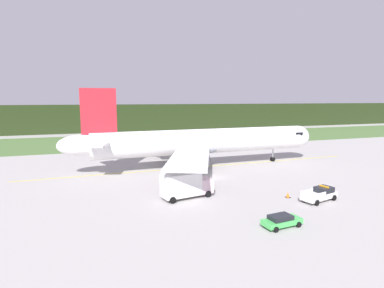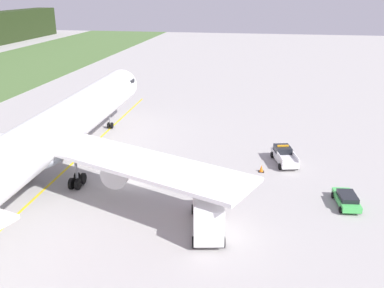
{
  "view_description": "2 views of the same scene",
  "coord_description": "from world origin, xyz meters",
  "px_view_note": "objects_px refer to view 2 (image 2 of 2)",
  "views": [
    {
      "loc": [
        -20.52,
        -48.3,
        13.43
      ],
      "look_at": [
        -0.93,
        9.52,
        4.56
      ],
      "focal_mm": 29.0,
      "sensor_mm": 36.0,
      "label": 1
    },
    {
      "loc": [
        -40.21,
        -13.6,
        19.69
      ],
      "look_at": [
        4.2,
        -5.74,
        3.21
      ],
      "focal_mm": 40.3,
      "sensor_mm": 36.0,
      "label": 2
    }
  ],
  "objects_px": {
    "catering_truck": "(207,211)",
    "staff_car": "(347,199)",
    "ops_pickup_truck": "(284,155)",
    "apron_cone": "(261,169)",
    "airliner": "(54,133)"
  },
  "relations": [
    {
      "from": "airliner",
      "to": "staff_car",
      "type": "relative_size",
      "value": 11.62
    },
    {
      "from": "catering_truck",
      "to": "staff_car",
      "type": "bearing_deg",
      "value": -61.65
    },
    {
      "from": "staff_car",
      "to": "apron_cone",
      "type": "xyz_separation_m",
      "value": [
        6.72,
        8.19,
        -0.32
      ]
    },
    {
      "from": "airliner",
      "to": "ops_pickup_truck",
      "type": "bearing_deg",
      "value": -71.68
    },
    {
      "from": "airliner",
      "to": "staff_car",
      "type": "xyz_separation_m",
      "value": [
        -1.77,
        -30.27,
        -4.32
      ]
    },
    {
      "from": "ops_pickup_truck",
      "to": "staff_car",
      "type": "height_order",
      "value": "ops_pickup_truck"
    },
    {
      "from": "catering_truck",
      "to": "apron_cone",
      "type": "distance_m",
      "value": 14.17
    },
    {
      "from": "catering_truck",
      "to": "apron_cone",
      "type": "xyz_separation_m",
      "value": [
        13.44,
        -4.26,
        -1.48
      ]
    },
    {
      "from": "ops_pickup_truck",
      "to": "airliner",
      "type": "bearing_deg",
      "value": 108.32
    },
    {
      "from": "airliner",
      "to": "apron_cone",
      "type": "height_order",
      "value": "airliner"
    },
    {
      "from": "airliner",
      "to": "catering_truck",
      "type": "height_order",
      "value": "airliner"
    },
    {
      "from": "ops_pickup_truck",
      "to": "apron_cone",
      "type": "height_order",
      "value": "ops_pickup_truck"
    },
    {
      "from": "staff_car",
      "to": "apron_cone",
      "type": "height_order",
      "value": "staff_car"
    },
    {
      "from": "airliner",
      "to": "apron_cone",
      "type": "bearing_deg",
      "value": -77.37
    },
    {
      "from": "staff_car",
      "to": "ops_pickup_truck",
      "type": "bearing_deg",
      "value": 29.61
    }
  ]
}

